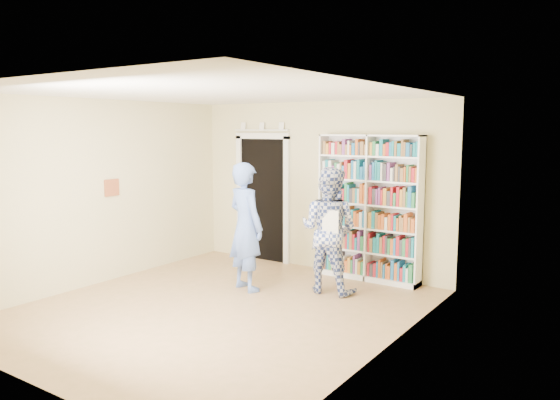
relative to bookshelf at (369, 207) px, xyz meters
The scene contains 11 objects.
floor 2.77m from the bookshelf, 112.50° to the right, with size 5.00×5.00×0.00m, color #987749.
ceiling 3.00m from the bookshelf, 112.50° to the right, with size 5.00×5.00×0.00m, color white.
wall_back 1.01m from the bookshelf, behind, with size 4.50×4.50×0.00m, color beige.
wall_left 3.99m from the bookshelf, 143.95° to the right, with size 5.00×5.00×0.00m, color beige.
wall_right 2.68m from the bookshelf, 61.38° to the right, with size 5.00×5.00×0.00m, color beige.
bookshelf is the anchor object (origin of this frame).
doorway 2.08m from the bookshelf, behind, with size 1.10×0.08×2.43m.
wall_art 3.86m from the bookshelf, 146.18° to the right, with size 0.03×0.25×0.25m, color brown.
man_blue 1.90m from the bookshelf, 130.06° to the right, with size 0.66×0.43×1.81m, color #5775C2.
man_plaid 0.93m from the bookshelf, 102.86° to the right, with size 0.85×0.66×1.75m, color navy.
paper_sheet 1.11m from the bookshelf, 92.58° to the right, with size 0.22×0.01×0.31m, color white.
Camera 1 is at (4.40, -5.07, 2.28)m, focal length 35.00 mm.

